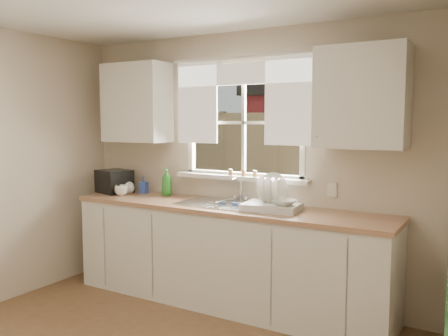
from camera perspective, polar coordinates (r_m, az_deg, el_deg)
The scene contains 19 objects.
room_walls at distance 2.87m, azimuth -17.74°, elevation -3.18°, with size 3.62×4.02×2.50m.
window at distance 4.49m, azimuth 2.29°, elevation 3.38°, with size 1.38×0.16×1.06m.
curtains at distance 4.45m, azimuth 1.99°, elevation 9.13°, with size 1.50×0.03×0.81m.
base_cabinets at distance 4.38m, azimuth 0.20°, elevation -10.63°, with size 3.00×0.62×0.87m, color silver.
countertop at distance 4.28m, azimuth 0.21°, elevation -4.77°, with size 3.04×0.65×0.04m, color #A87754.
upper_cabinet_left at distance 5.00m, azimuth -10.47°, elevation 7.70°, with size 0.70×0.33×0.80m, color silver.
upper_cabinet_right at distance 3.90m, azimuth 16.23°, elevation 8.17°, with size 0.70×0.33×0.80m, color silver.
wall_outlet at distance 4.17m, azimuth 12.88°, elevation -2.55°, with size 0.08×0.01×0.12m, color beige.
sill_jars at distance 4.44m, azimuth 2.28°, elevation -0.60°, with size 0.30×0.04×0.06m.
backyard at distance 10.63m, azimuth 22.59°, elevation 14.98°, with size 20.00×10.00×6.13m.
sink at distance 4.31m, azimuth 0.42°, elevation -5.39°, with size 0.88×0.52×0.40m.
dish_rack at distance 4.05m, azimuth 5.80°, elevation -4.11°, with size 0.51×0.41×0.31m.
bowl at distance 3.95m, azimuth 7.23°, elevation -4.14°, with size 0.19×0.19×0.05m, color silver.
soap_bottle_a at distance 4.83m, azimuth -6.91°, elevation -1.71°, with size 0.11×0.11×0.28m, color #2F8B2D.
soap_bottle_b at distance 5.03m, azimuth -9.64°, elevation -2.05°, with size 0.08×0.08×0.17m, color #2D49AA.
soap_bottle_c at distance 5.06m, azimuth -11.48°, elevation -2.01°, with size 0.14×0.14×0.18m, color #EEECC4.
saucer at distance 5.12m, azimuth -13.42°, elevation -2.90°, with size 0.18×0.18×0.01m, color beige.
cup at distance 4.94m, azimuth -12.27°, elevation -2.64°, with size 0.13×0.13×0.10m, color white.
black_appliance at distance 5.14m, azimuth -13.06°, elevation -1.56°, with size 0.33×0.29×0.24m, color black.
Camera 1 is at (2.13, -1.95, 1.67)m, focal length 38.00 mm.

